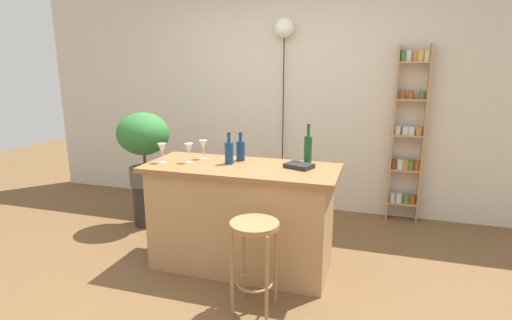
{
  "coord_description": "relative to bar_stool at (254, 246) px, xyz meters",
  "views": [
    {
      "loc": [
        1.06,
        -2.71,
        1.7
      ],
      "look_at": [
        0.05,
        0.55,
        0.88
      ],
      "focal_mm": 28.38,
      "sensor_mm": 36.0,
      "label": 1
    }
  ],
  "objects": [
    {
      "name": "ground",
      "position": [
        -0.3,
        0.29,
        -0.49
      ],
      "size": [
        12.0,
        12.0,
        0.0
      ],
      "primitive_type": "plane",
      "color": "brown"
    },
    {
      "name": "back_wall",
      "position": [
        -0.3,
        2.24,
        0.91
      ],
      "size": [
        6.4,
        0.1,
        2.8
      ],
      "primitive_type": "cube",
      "color": "beige",
      "rests_on": "ground"
    },
    {
      "name": "kitchen_counter",
      "position": [
        -0.3,
        0.59,
        -0.04
      ],
      "size": [
        1.58,
        0.66,
        0.88
      ],
      "color": "tan",
      "rests_on": "ground"
    },
    {
      "name": "bar_stool",
      "position": [
        0.0,
        0.0,
        0.0
      ],
      "size": [
        0.34,
        0.34,
        0.66
      ],
      "color": "#997047",
      "rests_on": "ground"
    },
    {
      "name": "spice_shelf",
      "position": [
        1.05,
        2.1,
        0.47
      ],
      "size": [
        0.33,
        0.13,
        1.89
      ],
      "color": "tan",
      "rests_on": "ground"
    },
    {
      "name": "plant_stool",
      "position": [
        -1.57,
        1.16,
        -0.27
      ],
      "size": [
        0.29,
        0.29,
        0.45
      ],
      "primitive_type": "cylinder",
      "color": "#2D2823",
      "rests_on": "ground"
    },
    {
      "name": "potted_plant",
      "position": [
        -1.57,
        1.16,
        0.43
      ],
      "size": [
        0.55,
        0.49,
        0.76
      ],
      "color": "#514C47",
      "rests_on": "plant_stool"
    },
    {
      "name": "bottle_olive_oil",
      "position": [
        -0.42,
        0.62,
        0.49
      ],
      "size": [
        0.07,
        0.07,
        0.26
      ],
      "color": "navy",
      "rests_on": "kitchen_counter"
    },
    {
      "name": "bottle_sauce_amber",
      "position": [
        0.21,
        0.82,
        0.52
      ],
      "size": [
        0.06,
        0.06,
        0.33
      ],
      "color": "#194C23",
      "rests_on": "kitchen_counter"
    },
    {
      "name": "bottle_vinegar",
      "position": [
        -0.36,
        0.76,
        0.49
      ],
      "size": [
        0.07,
        0.07,
        0.24
      ],
      "color": "navy",
      "rests_on": "kitchen_counter"
    },
    {
      "name": "wine_glass_left",
      "position": [
        -0.96,
        0.5,
        0.51
      ],
      "size": [
        0.07,
        0.07,
        0.16
      ],
      "color": "silver",
      "rests_on": "kitchen_counter"
    },
    {
      "name": "wine_glass_center",
      "position": [
        -0.75,
        0.56,
        0.51
      ],
      "size": [
        0.07,
        0.07,
        0.16
      ],
      "color": "silver",
      "rests_on": "kitchen_counter"
    },
    {
      "name": "wine_glass_right",
      "position": [
        -0.69,
        0.73,
        0.51
      ],
      "size": [
        0.07,
        0.07,
        0.16
      ],
      "color": "silver",
      "rests_on": "kitchen_counter"
    },
    {
      "name": "cookbook",
      "position": [
        0.16,
        0.66,
        0.41
      ],
      "size": [
        0.25,
        0.22,
        0.03
      ],
      "primitive_type": "cube",
      "rotation": [
        0.0,
        0.0,
        -0.38
      ],
      "color": "black",
      "rests_on": "kitchen_counter"
    },
    {
      "name": "pendant_globe_light",
      "position": [
        -0.32,
        2.13,
        1.56
      ],
      "size": [
        0.22,
        0.22,
        2.19
      ],
      "color": "black",
      "rests_on": "ground"
    }
  ]
}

